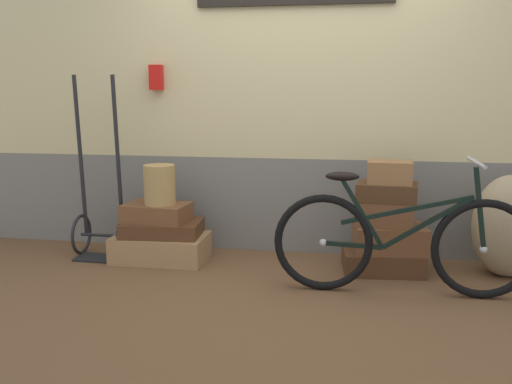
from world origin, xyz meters
TOP-DOWN VIEW (x-y plane):
  - ground at (0.00, 0.00)m, footprint 8.50×5.20m
  - station_building at (0.01, 0.85)m, footprint 6.50×0.74m
  - suitcase_0 at (-1.06, 0.35)m, footprint 0.72×0.43m
  - suitcase_1 at (-1.04, 0.36)m, footprint 0.63×0.45m
  - suitcase_2 at (-1.08, 0.36)m, footprint 0.52×0.38m
  - suitcase_3 at (0.65, 0.37)m, footprint 0.61×0.46m
  - suitcase_4 at (0.70, 0.36)m, footprint 0.54×0.41m
  - suitcase_5 at (0.65, 0.35)m, footprint 0.44×0.33m
  - suitcase_6 at (0.66, 0.35)m, footprint 0.45×0.34m
  - suitcase_7 at (0.67, 0.35)m, footprint 0.32×0.25m
  - wicker_basket at (-1.05, 0.34)m, footprint 0.24×0.24m
  - luggage_trolley at (-1.56, 0.39)m, footprint 0.40×0.38m
  - burlap_sack at (1.52, 0.41)m, footprint 0.51×0.43m
  - bicycle at (0.74, -0.10)m, footprint 1.67×0.46m

SIDE VIEW (x-z plane):
  - ground at x=0.00m, z-range -0.06..0.00m
  - suitcase_3 at x=0.65m, z-range 0.00..0.16m
  - suitcase_0 at x=-1.06m, z-range 0.00..0.20m
  - suitcase_1 at x=-1.04m, z-range 0.20..0.31m
  - suitcase_4 at x=0.70m, z-range 0.16..0.35m
  - luggage_trolley at x=-1.56m, z-range -0.40..1.04m
  - bicycle at x=0.74m, z-range -0.10..0.80m
  - burlap_sack at x=1.52m, z-range 0.00..0.74m
  - suitcase_2 at x=-1.08m, z-range 0.31..0.45m
  - suitcase_5 at x=0.65m, z-range 0.35..0.54m
  - suitcase_6 at x=0.66m, z-range 0.54..0.66m
  - wicker_basket at x=-1.05m, z-range 0.45..0.76m
  - suitcase_7 at x=0.67m, z-range 0.66..0.82m
  - station_building at x=0.01m, z-range 0.00..2.52m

